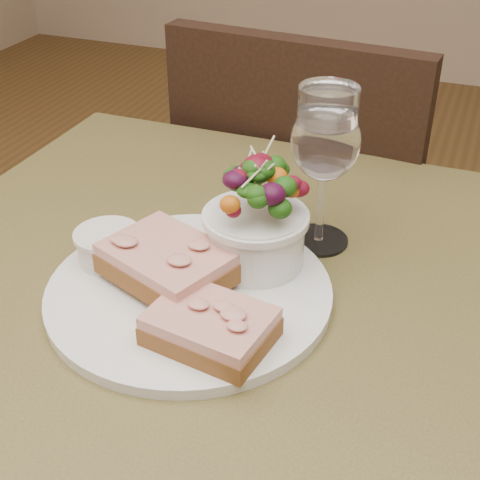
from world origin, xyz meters
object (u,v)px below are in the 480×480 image
at_px(dinner_plate, 189,291).
at_px(salad_bowl, 256,215).
at_px(sandwich_back, 168,262).
at_px(wine_glass, 325,146).
at_px(cafe_table, 228,373).
at_px(sandwich_front, 210,326).
at_px(chair_far, 313,303).
at_px(ramekin, 108,245).

height_order(dinner_plate, salad_bowl, salad_bowl).
xyz_separation_m(sandwich_back, wine_glass, (0.12, 0.15, 0.09)).
distance_m(cafe_table, sandwich_front, 0.15).
distance_m(dinner_plate, salad_bowl, 0.11).
height_order(cafe_table, sandwich_front, sandwich_front).
bearing_deg(wine_glass, cafe_table, -111.68).
relative_size(dinner_plate, salad_bowl, 2.34).
relative_size(cafe_table, chair_far, 0.89).
height_order(dinner_plate, sandwich_back, sandwich_back).
bearing_deg(salad_bowl, sandwich_back, -136.04).
xyz_separation_m(chair_far, sandwich_back, (-0.01, -0.61, 0.49)).
distance_m(dinner_plate, sandwich_back, 0.04).
bearing_deg(cafe_table, sandwich_back, -175.36).
distance_m(dinner_plate, wine_glass, 0.21).
xyz_separation_m(sandwich_front, sandwich_back, (-0.08, 0.07, 0.01)).
xyz_separation_m(cafe_table, dinner_plate, (-0.04, -0.01, 0.11)).
relative_size(chair_far, wine_glass, 5.14).
bearing_deg(chair_far, sandwich_back, 94.07).
bearing_deg(cafe_table, ramekin, 176.48).
distance_m(sandwich_back, wine_glass, 0.21).
height_order(chair_far, sandwich_back, chair_far).
height_order(sandwich_front, ramekin, ramekin).
distance_m(sandwich_front, wine_glass, 0.24).
height_order(chair_far, ramekin, chair_far).
distance_m(dinner_plate, sandwich_front, 0.09).
height_order(cafe_table, wine_glass, wine_glass).
bearing_deg(salad_bowl, cafe_table, -97.37).
xyz_separation_m(dinner_plate, sandwich_front, (0.05, -0.07, 0.02)).
bearing_deg(dinner_plate, cafe_table, 7.17).
bearing_deg(cafe_table, dinner_plate, -172.83).
bearing_deg(chair_far, dinner_plate, 96.22).
bearing_deg(chair_far, wine_glass, 108.52).
xyz_separation_m(chair_far, ramekin, (-0.09, -0.59, 0.49)).
xyz_separation_m(cafe_table, sandwich_front, (0.01, -0.07, 0.13)).
height_order(dinner_plate, wine_glass, wine_glass).
bearing_deg(cafe_table, sandwich_front, -79.33).
bearing_deg(sandwich_front, wine_glass, 87.27).
bearing_deg(wine_glass, ramekin, -145.63).
height_order(chair_far, wine_glass, wine_glass).
height_order(ramekin, salad_bowl, salad_bowl).
height_order(sandwich_back, ramekin, sandwich_back).
xyz_separation_m(ramekin, salad_bowl, (0.15, 0.05, 0.04)).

